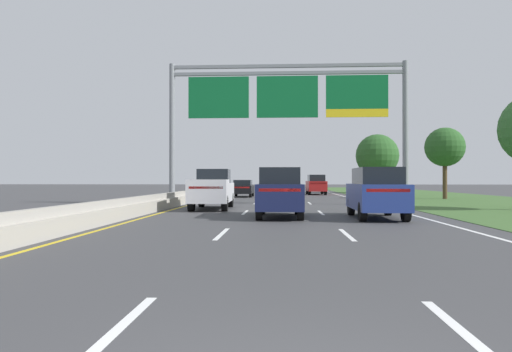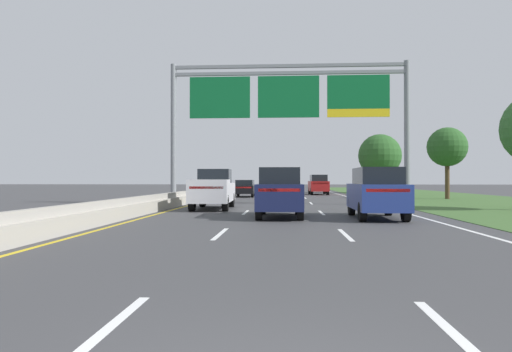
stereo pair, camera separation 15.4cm
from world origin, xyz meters
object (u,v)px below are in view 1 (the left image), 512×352
overhead_sign_gantry (287,103)px  pickup_truck_white (212,189)px  roadside_tree_mid (445,147)px  car_navy_centre_lane_suv (280,192)px  car_blue_right_lane_suv (376,192)px  roadside_tree_far (377,156)px  car_black_left_lane_sedan (243,188)px  car_red_right_lane_suv (316,184)px

overhead_sign_gantry → pickup_truck_white: overhead_sign_gantry is taller
roadside_tree_mid → car_navy_centre_lane_suv: bearing=-125.4°
car_blue_right_lane_suv → roadside_tree_far: roadside_tree_far is taller
roadside_tree_far → pickup_truck_white: bearing=-116.8°
pickup_truck_white → roadside_tree_far: size_ratio=0.79×
car_navy_centre_lane_suv → car_black_left_lane_sedan: size_ratio=1.07×
car_red_right_lane_suv → roadside_tree_far: size_ratio=0.69×
overhead_sign_gantry → car_black_left_lane_sedan: size_ratio=3.41×
car_blue_right_lane_suv → roadside_tree_far: size_ratio=0.68×
pickup_truck_white → car_black_left_lane_sedan: size_ratio=1.24×
roadside_tree_mid → overhead_sign_gantry: bearing=-143.2°
car_black_left_lane_sedan → roadside_tree_mid: (17.02, -4.04, 3.45)m
pickup_truck_white → roadside_tree_far: (14.99, 29.69, 3.33)m
car_navy_centre_lane_suv → pickup_truck_white: bearing=34.9°
pickup_truck_white → car_navy_centre_lane_suv: 6.49m
car_red_right_lane_suv → overhead_sign_gantry: bearing=169.7°
overhead_sign_gantry → car_blue_right_lane_suv: overhead_sign_gantry is taller
car_red_right_lane_suv → roadside_tree_mid: roadside_tree_mid is taller
roadside_tree_mid → car_black_left_lane_sedan: bearing=166.6°
car_black_left_lane_sedan → car_red_right_lane_suv: bearing=-46.1°
car_navy_centre_lane_suv → car_blue_right_lane_suv: bearing=-95.1°
roadside_tree_far → car_navy_centre_lane_suv: bearing=-107.9°
car_black_left_lane_sedan → car_red_right_lane_suv: (7.28, 6.91, 0.28)m
overhead_sign_gantry → pickup_truck_white: (-4.15, -3.95, -5.34)m
pickup_truck_white → car_navy_centre_lane_suv: pickup_truck_white is taller
car_black_left_lane_sedan → overhead_sign_gantry: bearing=-163.8°
pickup_truck_white → car_black_left_lane_sedan: (0.22, 17.78, -0.26)m
car_navy_centre_lane_suv → car_black_left_lane_sedan: (-3.49, 23.10, -0.28)m
car_navy_centre_lane_suv → roadside_tree_mid: 23.59m
car_blue_right_lane_suv → roadside_tree_mid: bearing=-25.4°
car_red_right_lane_suv → roadside_tree_mid: 15.00m
roadside_tree_mid → car_blue_right_lane_suv: bearing=-116.1°
car_black_left_lane_sedan → roadside_tree_far: size_ratio=0.64×
pickup_truck_white → car_black_left_lane_sedan: bearing=-2.4°
car_red_right_lane_suv → roadside_tree_far: roadside_tree_far is taller
car_navy_centre_lane_suv → roadside_tree_mid: roadside_tree_mid is taller
overhead_sign_gantry → roadside_tree_mid: bearing=36.8°
roadside_tree_far → car_black_left_lane_sedan: bearing=-141.1°
roadside_tree_mid → roadside_tree_far: bearing=98.1°
car_navy_centre_lane_suv → car_black_left_lane_sedan: bearing=8.6°
overhead_sign_gantry → car_blue_right_lane_suv: (3.59, -9.62, -5.32)m
car_navy_centre_lane_suv → roadside_tree_mid: bearing=-35.4°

